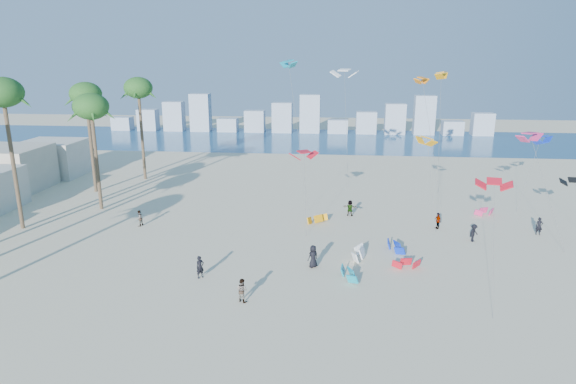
{
  "coord_description": "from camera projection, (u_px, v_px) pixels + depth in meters",
  "views": [
    {
      "loc": [
        7.34,
        -28.1,
        16.82
      ],
      "look_at": [
        3.0,
        16.0,
        4.5
      ],
      "focal_mm": 30.86,
      "sensor_mm": 36.0,
      "label": 1
    }
  ],
  "objects": [
    {
      "name": "ocean",
      "position": [
        300.0,
        140.0,
        101.17
      ],
      "size": [
        220.0,
        220.0,
        0.0
      ],
      "primitive_type": "plane",
      "color": "navy",
      "rests_on": "ground"
    },
    {
      "name": "ground",
      "position": [
        218.0,
        323.0,
        32.14
      ],
      "size": [
        220.0,
        220.0,
        0.0
      ],
      "primitive_type": "plane",
      "color": "beige",
      "rests_on": "ground"
    },
    {
      "name": "kitesurfer_mid",
      "position": [
        242.0,
        290.0,
        34.75
      ],
      "size": [
        1.05,
        0.99,
        1.72
      ],
      "primitive_type": "imported",
      "rotation": [
        0.0,
        0.0,
        2.61
      ],
      "color": "gray",
      "rests_on": "ground"
    },
    {
      "name": "flying_kites",
      "position": [
        418.0,
        106.0,
        53.71
      ],
      "size": [
        31.23,
        38.01,
        16.74
      ],
      "color": "red",
      "rests_on": "ground"
    },
    {
      "name": "distant_skyline",
      "position": [
        298.0,
        119.0,
        110.05
      ],
      "size": [
        85.0,
        3.0,
        8.4
      ],
      "color": "#9EADBF",
      "rests_on": "ground"
    },
    {
      "name": "kitesurfers_far",
      "position": [
        361.0,
        225.0,
        47.97
      ],
      "size": [
        40.19,
        14.82,
        1.89
      ],
      "color": "black",
      "rests_on": "ground"
    },
    {
      "name": "kitesurfer_near",
      "position": [
        200.0,
        267.0,
        38.43
      ],
      "size": [
        0.77,
        0.76,
        1.8
      ],
      "primitive_type": "imported",
      "rotation": [
        0.0,
        0.0,
        0.75
      ],
      "color": "black",
      "rests_on": "ground"
    },
    {
      "name": "grounded_kites",
      "position": [
        383.0,
        243.0,
        44.63
      ],
      "size": [
        20.47,
        19.81,
        0.93
      ],
      "color": "white",
      "rests_on": "ground"
    },
    {
      "name": "palm_row",
      "position": [
        25.0,
        114.0,
        46.68
      ],
      "size": [
        9.45,
        44.8,
        14.87
      ],
      "color": "brown",
      "rests_on": "ground"
    }
  ]
}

